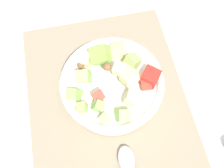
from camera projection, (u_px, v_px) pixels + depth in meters
The scene contains 3 objects.
ground_plane at pixel (107, 98), 0.62m from camera, with size 2.40×2.40×0.00m, color silver.
placemat at pixel (107, 98), 0.61m from camera, with size 0.47×0.38×0.01m, color gray.
salad_bowl at pixel (112, 85), 0.58m from camera, with size 0.23×0.23×0.11m.
Camera 1 is at (-0.22, 0.03, 0.57)m, focal length 40.80 mm.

